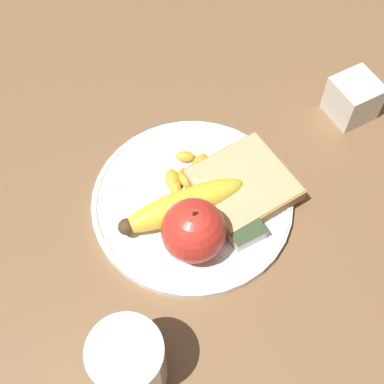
{
  "coord_description": "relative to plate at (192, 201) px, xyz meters",
  "views": [
    {
      "loc": [
        0.17,
        0.32,
        0.62
      ],
      "look_at": [
        0.0,
        0.0,
        0.03
      ],
      "focal_mm": 50.0,
      "sensor_mm": 36.0,
      "label": 1
    }
  ],
  "objects": [
    {
      "name": "plate",
      "position": [
        0.0,
        0.0,
        0.0
      ],
      "size": [
        0.27,
        0.27,
        0.01
      ],
      "color": "white",
      "rests_on": "ground_plane"
    },
    {
      "name": "orange_segment_3",
      "position": [
        0.01,
        -0.04,
        0.01
      ],
      "size": [
        0.03,
        0.04,
        0.02
      ],
      "color": "#F9A32D",
      "rests_on": "plate"
    },
    {
      "name": "juice_glass",
      "position": [
        0.17,
        0.16,
        0.04
      ],
      "size": [
        0.08,
        0.08,
        0.09
      ],
      "color": "silver",
      "rests_on": "ground_plane"
    },
    {
      "name": "fork",
      "position": [
        0.01,
        -0.01,
        0.01
      ],
      "size": [
        0.16,
        0.11,
        0.0
      ],
      "rotation": [
        0.0,
        0.0,
        8.84
      ],
      "color": "silver",
      "rests_on": "plate"
    },
    {
      "name": "ground_plane",
      "position": [
        0.0,
        0.0,
        -0.01
      ],
      "size": [
        3.0,
        3.0,
        0.0
      ],
      "primitive_type": "plane",
      "color": "brown"
    },
    {
      "name": "orange_segment_1",
      "position": [
        -0.02,
        -0.06,
        0.01
      ],
      "size": [
        0.03,
        0.03,
        0.01
      ],
      "color": "#F9A32D",
      "rests_on": "plate"
    },
    {
      "name": "apple",
      "position": [
        0.03,
        0.06,
        0.04
      ],
      "size": [
        0.08,
        0.08,
        0.09
      ],
      "color": "red",
      "rests_on": "plate"
    },
    {
      "name": "orange_segment_4",
      "position": [
        -0.03,
        -0.04,
        0.01
      ],
      "size": [
        0.04,
        0.03,
        0.02
      ],
      "color": "#F9A32D",
      "rests_on": "plate"
    },
    {
      "name": "jam_packet",
      "position": [
        -0.03,
        0.08,
        0.01
      ],
      "size": [
        0.04,
        0.04,
        0.02
      ],
      "color": "silver",
      "rests_on": "plate"
    },
    {
      "name": "bread_slice",
      "position": [
        -0.07,
        0.02,
        0.02
      ],
      "size": [
        0.13,
        0.12,
        0.02
      ],
      "color": "olive",
      "rests_on": "plate"
    },
    {
      "name": "banana",
      "position": [
        0.02,
        0.01,
        0.02
      ],
      "size": [
        0.17,
        0.05,
        0.04
      ],
      "color": "yellow",
      "rests_on": "plate"
    },
    {
      "name": "orange_segment_0",
      "position": [
        -0.01,
        -0.03,
        0.01
      ],
      "size": [
        0.02,
        0.03,
        0.02
      ],
      "color": "#F9A32D",
      "rests_on": "plate"
    },
    {
      "name": "condiment_caddy",
      "position": [
        -0.28,
        -0.03,
        0.02
      ],
      "size": [
        0.06,
        0.06,
        0.06
      ],
      "color": "silver",
      "rests_on": "ground_plane"
    },
    {
      "name": "orange_segment_2",
      "position": [
        0.01,
        -0.02,
        0.01
      ],
      "size": [
        0.02,
        0.03,
        0.01
      ],
      "color": "#F9A32D",
      "rests_on": "plate"
    },
    {
      "name": "orange_segment_5",
      "position": [
        -0.02,
        -0.03,
        0.01
      ],
      "size": [
        0.03,
        0.03,
        0.02
      ],
      "color": "#F9A32D",
      "rests_on": "plate"
    }
  ]
}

